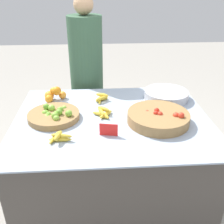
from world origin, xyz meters
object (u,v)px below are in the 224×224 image
object	(u,v)px
metal_bowl	(166,95)
price_sign	(109,130)
vendor_person	(87,83)
tomato_basket	(158,118)
lime_bowl	(54,115)

from	to	relation	value
metal_bowl	price_sign	xyz separation A→B (m)	(-0.55, -0.57, 0.01)
metal_bowl	vendor_person	size ratio (longest dim) A/B	0.24
tomato_basket	price_sign	world-z (taller)	tomato_basket
metal_bowl	tomato_basket	bearing A→B (deg)	-111.93
lime_bowl	tomato_basket	distance (m)	0.79
tomato_basket	vendor_person	xyz separation A→B (m)	(-0.55, 0.95, -0.08)
tomato_basket	metal_bowl	bearing A→B (deg)	68.07
metal_bowl	price_sign	bearing A→B (deg)	-133.69
tomato_basket	vendor_person	world-z (taller)	vendor_person
lime_bowl	tomato_basket	xyz separation A→B (m)	(0.78, -0.11, 0.01)
tomato_basket	price_sign	xyz separation A→B (m)	(-0.38, -0.16, 0.00)
price_sign	metal_bowl	bearing A→B (deg)	57.00
tomato_basket	metal_bowl	distance (m)	0.45
metal_bowl	vendor_person	world-z (taller)	vendor_person
lime_bowl	vendor_person	world-z (taller)	vendor_person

